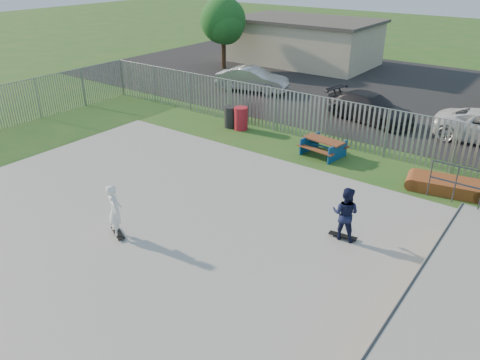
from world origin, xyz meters
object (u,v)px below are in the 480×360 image
Objects in this scene: tree_left at (223,21)px; skater_navy at (345,213)px; picnic_table at (323,147)px; skater_white at (115,211)px; car_dark at (370,108)px; funbox at (446,185)px; car_silver at (253,79)px; trash_bin_red at (241,118)px; trash_bin_grey at (231,117)px.

tree_left is 23.00m from skater_navy.
picnic_table is 9.28m from skater_white.
car_dark is 2.91× the size of skater_navy.
tree_left reaches higher than picnic_table.
funbox is 5.30m from skater_navy.
tree_left is at bearing 150.19° from picnic_table.
tree_left is (-5.27, 3.90, 2.54)m from car_silver.
tree_left reaches higher than skater_navy.
funbox is 2.23× the size of trash_bin_red.
skater_navy is at bearing -36.78° from trash_bin_red.
tree_left is 22.61m from skater_white.
trash_bin_red reaches higher than funbox.
car_dark is at bearing -112.22° from car_silver.
skater_navy is 1.00× the size of skater_white.
car_dark is at bearing 47.19° from trash_bin_red.
car_silver is at bearing 149.35° from picnic_table.
car_silver is 7.03m from tree_left.
skater_navy is 6.40m from skater_white.
funbox is at bearing -93.14° from skater_white.
tree_left is at bearing 131.76° from trash_bin_red.
picnic_table is 17.01m from tree_left.
skater_white is at bearing -59.47° from tree_left.
skater_white reaches higher than trash_bin_grey.
skater_navy is (3.43, -5.41, 0.58)m from picnic_table.
trash_bin_grey is at bearing -50.28° from tree_left.
trash_bin_red is 13.34m from tree_left.
picnic_table is 5.25m from car_dark.
car_dark is 14.42m from skater_white.
trash_bin_grey is at bearing -36.53° from skater_white.
picnic_table is 1.15× the size of skater_white.
picnic_table is 5.15m from trash_bin_grey.
trash_bin_red is 9.96m from skater_navy.
picnic_table is 1.83× the size of trash_bin_grey.
funbox is 0.49× the size of tree_left.
trash_bin_red is 10.02m from skater_white.
funbox is 14.54m from car_silver.
car_dark is at bearing 43.74° from trash_bin_grey.
trash_bin_grey is (-5.13, 0.52, 0.14)m from picnic_table.
picnic_table is at bearing -6.88° from trash_bin_red.
skater_navy is at bearing -149.82° from car_silver.
funbox is 1.50× the size of skater_white.
picnic_table is at bearing -65.37° from skater_navy.
trash_bin_red is 0.25× the size of car_silver.
skater_white is at bearing -93.24° from picnic_table.
skater_navy reaches higher than funbox.
car_dark is at bearing 100.20° from picnic_table.
car_silver is at bearing 115.89° from trash_bin_grey.
trash_bin_grey is at bearing 164.22° from funbox.
trash_bin_grey is 0.20× the size of tree_left.
picnic_table is at bearing -142.53° from car_silver.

